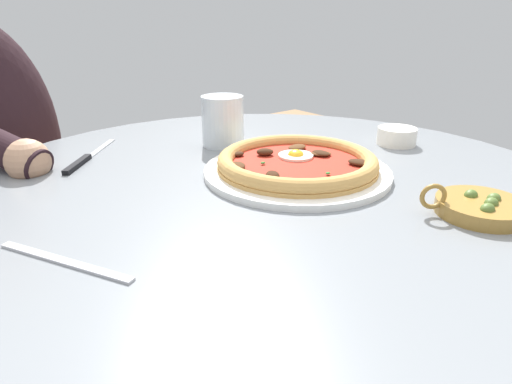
{
  "coord_description": "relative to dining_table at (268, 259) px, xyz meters",
  "views": [
    {
      "loc": [
        0.41,
        0.46,
        0.99
      ],
      "look_at": [
        0.02,
        -0.0,
        0.74
      ],
      "focal_mm": 30.9,
      "sensor_mm": 36.0,
      "label": 1
    }
  ],
  "objects": [
    {
      "name": "diner_person",
      "position": [
        0.28,
        -0.61,
        -0.1
      ],
      "size": [
        0.43,
        0.57,
        1.17
      ],
      "color": "#282833",
      "rests_on": "ground"
    },
    {
      "name": "pizza_on_plate",
      "position": [
        -0.06,
        -0.0,
        0.15
      ],
      "size": [
        0.29,
        0.29,
        0.03
      ],
      "color": "white",
      "rests_on": "dining_table"
    },
    {
      "name": "fork_utensil",
      "position": [
        0.31,
        0.04,
        0.13
      ],
      "size": [
        0.09,
        0.16,
        0.0
      ],
      "color": "#BCBCC1",
      "rests_on": "dining_table"
    },
    {
      "name": "olive_pan",
      "position": [
        -0.13,
        0.25,
        0.14
      ],
      "size": [
        0.12,
        0.11,
        0.04
      ],
      "color": "olive",
      "rests_on": "dining_table"
    },
    {
      "name": "ramekin_capers",
      "position": [
        -0.32,
        0.0,
        0.15
      ],
      "size": [
        0.07,
        0.07,
        0.03
      ],
      "color": "white",
      "rests_on": "dining_table"
    },
    {
      "name": "water_glass",
      "position": [
        -0.06,
        -0.21,
        0.17
      ],
      "size": [
        0.08,
        0.08,
        0.09
      ],
      "color": "silver",
      "rests_on": "dining_table"
    },
    {
      "name": "dining_table",
      "position": [
        0.0,
        0.0,
        0.0
      ],
      "size": [
        0.97,
        0.97,
        0.75
      ],
      "color": "gray",
      "rests_on": "ground"
    },
    {
      "name": "steak_knife",
      "position": [
        0.18,
        -0.28,
        0.14
      ],
      "size": [
        0.15,
        0.16,
        0.01
      ],
      "color": "silver",
      "rests_on": "dining_table"
    }
  ]
}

